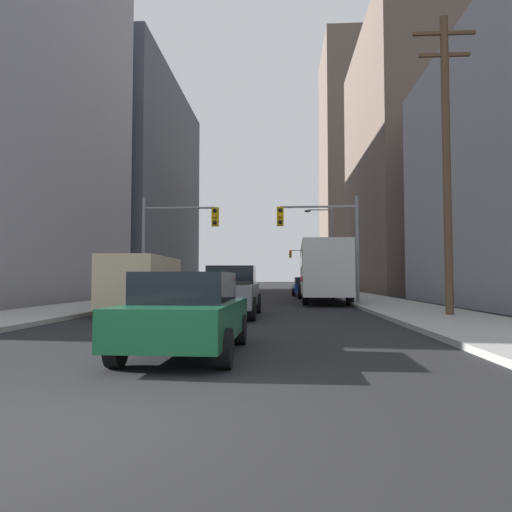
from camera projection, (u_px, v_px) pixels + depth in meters
The scene contains 17 objects.
ground_plane at pixel (77, 433), 4.16m from camera, with size 400.00×400.00×0.00m, color black.
sidewalk_left at pixel (205, 290), 54.44m from camera, with size 3.84×160.00×0.15m, color #9E9E99.
sidewalk_right at pixel (329, 290), 53.60m from camera, with size 3.84×160.00×0.15m, color #9E9E99.
city_bus at pixel (322, 270), 27.71m from camera, with size 2.84×11.57×3.40m.
pickup_truck_grey at pixel (229, 291), 17.12m from camera, with size 2.20×5.41×1.90m.
cargo_van_beige at pixel (142, 282), 17.99m from camera, with size 2.16×5.27×2.26m.
sedan_green at pixel (188, 313), 8.50m from camera, with size 1.95×4.23×1.52m.
sedan_silver at pixel (184, 290), 25.12m from camera, with size 1.95×4.26×1.52m.
sedan_blue at pixel (304, 286), 37.38m from camera, with size 1.95×4.25×1.52m.
traffic_signal_near_left at pixel (176, 231), 25.83m from camera, with size 4.37×0.44×6.00m.
traffic_signal_near_right at pixel (322, 230), 25.36m from camera, with size 4.53×0.44×6.00m.
traffic_signal_far_right at pixel (302, 260), 64.46m from camera, with size 3.29×0.44×6.00m.
utility_pole_right at pixel (447, 158), 16.28m from camera, with size 2.20×0.28×10.84m.
street_lamp_right at pixel (327, 242), 39.10m from camera, with size 2.43×0.32×7.50m.
building_left_mid_office at pixel (82, 188), 52.45m from camera, with size 22.22×26.18×23.54m, color #4C515B.
building_right_mid_block at pixel (466, 161), 48.15m from camera, with size 22.09×23.67×27.47m, color #66564C.
building_right_far_highrise at pixel (363, 166), 97.93m from camera, with size 17.08×20.83×51.12m, color #66564C.
Camera 1 is at (1.87, -4.13, 1.40)m, focal length 32.19 mm.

